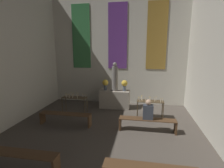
{
  "coord_description": "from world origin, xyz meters",
  "views": [
    {
      "loc": [
        1.34,
        0.51,
        2.94
      ],
      "look_at": [
        0.0,
        8.12,
        1.38
      ],
      "focal_mm": 28.0,
      "sensor_mm": 36.0,
      "label": 1
    }
  ],
  "objects": [
    {
      "name": "pew_second_left",
      "position": [
        -1.57,
        3.87,
        0.35
      ],
      "size": [
        2.03,
        0.36,
        0.48
      ],
      "color": "#4C331E",
      "rests_on": "ground_plane"
    },
    {
      "name": "candle_rack_left",
      "position": [
        -1.71,
        7.85,
        0.66
      ],
      "size": [
        1.12,
        0.44,
        0.95
      ],
      "color": "#473823",
      "rests_on": "ground_plane"
    },
    {
      "name": "person_seated",
      "position": [
        1.58,
        6.53,
        0.79
      ],
      "size": [
        0.36,
        0.24,
        0.73
      ],
      "color": "#383D47",
      "rests_on": "pew_back_right"
    },
    {
      "name": "statue",
      "position": [
        0.0,
        8.92,
        1.55
      ],
      "size": [
        0.29,
        0.29,
        1.41
      ],
      "color": "slate",
      "rests_on": "altar"
    },
    {
      "name": "altar",
      "position": [
        0.0,
        8.92,
        0.44
      ],
      "size": [
        1.49,
        0.61,
        0.89
      ],
      "color": "gray",
      "rests_on": "ground_plane"
    },
    {
      "name": "pew_back_right",
      "position": [
        1.57,
        6.53,
        0.35
      ],
      "size": [
        2.03,
        0.36,
        0.48
      ],
      "color": "#4C331E",
      "rests_on": "ground_plane"
    },
    {
      "name": "wall_back",
      "position": [
        0.0,
        9.88,
        3.02
      ],
      "size": [
        7.34,
        0.16,
        5.97
      ],
      "color": "beige",
      "rests_on": "ground_plane"
    },
    {
      "name": "pew_back_left",
      "position": [
        -1.57,
        6.53,
        0.35
      ],
      "size": [
        2.03,
        0.36,
        0.48
      ],
      "color": "#4C331E",
      "rests_on": "ground_plane"
    },
    {
      "name": "flower_vase_right",
      "position": [
        0.48,
        8.92,
        1.23
      ],
      "size": [
        0.3,
        0.3,
        0.54
      ],
      "color": "#4C5666",
      "rests_on": "altar"
    },
    {
      "name": "candle_rack_right",
      "position": [
        1.7,
        7.85,
        0.66
      ],
      "size": [
        1.12,
        0.44,
        0.96
      ],
      "color": "#473823",
      "rests_on": "ground_plane"
    },
    {
      "name": "flower_vase_left",
      "position": [
        -0.48,
        8.92,
        1.23
      ],
      "size": [
        0.3,
        0.3,
        0.54
      ],
      "color": "#4C5666",
      "rests_on": "altar"
    }
  ]
}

